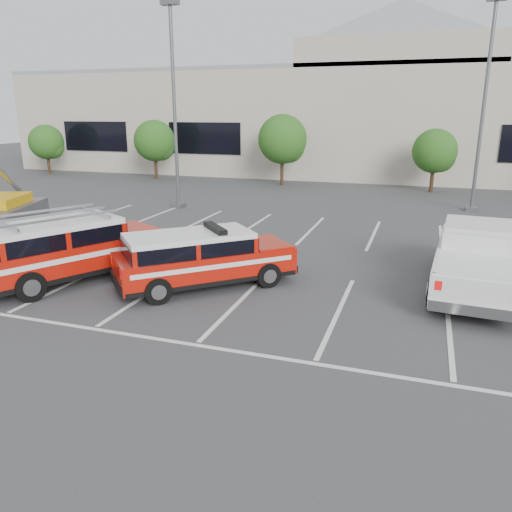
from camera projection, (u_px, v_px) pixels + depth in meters
The scene contains 12 objects.
ground at pixel (240, 301), 13.73m from camera, with size 120.00×120.00×0.00m, color #3B3B3D.
stall_markings at pixel (284, 257), 17.82m from camera, with size 23.00×15.00×0.01m, color silver.
convention_building at pixel (375, 115), 41.36m from camera, with size 60.00×16.99×13.20m.
tree_far_left at pixel (48, 143), 40.71m from camera, with size 2.77×2.77×3.99m.
tree_left at pixel (156, 142), 37.58m from camera, with size 3.07×3.07×4.42m.
tree_mid_left at pixel (284, 141), 34.44m from camera, with size 3.37×3.37×4.85m.
tree_mid_right at pixel (436, 153), 31.54m from camera, with size 2.77×2.77×3.99m.
light_pole_left at pixel (174, 108), 25.65m from camera, with size 0.90×0.60×10.24m.
light_pole_mid at pixel (483, 108), 24.70m from camera, with size 0.90×0.60×10.24m.
fire_chief_suv at pixel (202, 262), 14.68m from camera, with size 5.05×4.87×1.81m.
white_pickup at pixel (475, 265), 14.46m from camera, with size 2.56×6.26×1.88m.
ladder_suv at pixel (70, 253), 15.24m from camera, with size 4.43×5.81×2.15m.
Camera 1 is at (4.50, -12.03, 5.03)m, focal length 35.00 mm.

